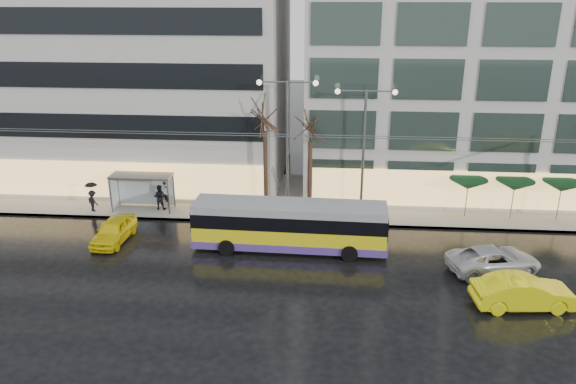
# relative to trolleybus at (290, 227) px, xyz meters

# --- Properties ---
(ground) EXTENTS (140.00, 140.00, 0.00)m
(ground) POSITION_rel_trolleybus_xyz_m (-2.58, -5.32, -1.42)
(ground) COLOR black
(ground) RESTS_ON ground
(sidewalk) EXTENTS (80.00, 10.00, 0.15)m
(sidewalk) POSITION_rel_trolleybus_xyz_m (-0.58, 8.68, -1.35)
(sidewalk) COLOR gray
(sidewalk) RESTS_ON ground
(kerb) EXTENTS (80.00, 0.10, 0.15)m
(kerb) POSITION_rel_trolleybus_xyz_m (-0.58, 3.73, -1.35)
(kerb) COLOR slate
(kerb) RESTS_ON ground
(building_left) EXTENTS (34.00, 14.00, 22.00)m
(building_left) POSITION_rel_trolleybus_xyz_m (-18.58, 13.68, 9.73)
(building_left) COLOR #BAB8B2
(building_left) RESTS_ON sidewalk
(building_right) EXTENTS (32.00, 14.00, 25.00)m
(building_right) POSITION_rel_trolleybus_xyz_m (16.42, 13.68, 11.23)
(building_right) COLOR #BAB8B2
(building_right) RESTS_ON sidewalk
(trolleybus) EXTENTS (11.42, 4.58, 5.26)m
(trolleybus) POSITION_rel_trolleybus_xyz_m (0.00, 0.00, 0.00)
(trolleybus) COLOR gold
(trolleybus) RESTS_ON ground
(catenary) EXTENTS (42.24, 5.12, 7.00)m
(catenary) POSITION_rel_trolleybus_xyz_m (-1.58, 2.62, 2.83)
(catenary) COLOR #595B60
(catenary) RESTS_ON ground
(bus_shelter) EXTENTS (4.20, 1.60, 2.51)m
(bus_shelter) POSITION_rel_trolleybus_xyz_m (-10.96, 5.37, 0.54)
(bus_shelter) COLOR #595B60
(bus_shelter) RESTS_ON sidewalk
(street_lamp_near) EXTENTS (3.96, 0.36, 9.03)m
(street_lamp_near) POSITION_rel_trolleybus_xyz_m (-0.58, 5.48, 4.57)
(street_lamp_near) COLOR #595B60
(street_lamp_near) RESTS_ON sidewalk
(street_lamp_far) EXTENTS (3.96, 0.36, 8.53)m
(street_lamp_far) POSITION_rel_trolleybus_xyz_m (4.42, 5.48, 4.29)
(street_lamp_far) COLOR #595B60
(street_lamp_far) RESTS_ON sidewalk
(tree_a) EXTENTS (3.20, 3.20, 8.40)m
(tree_a) POSITION_rel_trolleybus_xyz_m (-2.08, 5.68, 5.66)
(tree_a) COLOR black
(tree_a) RESTS_ON sidewalk
(tree_b) EXTENTS (3.20, 3.20, 7.70)m
(tree_b) POSITION_rel_trolleybus_xyz_m (0.92, 5.88, 4.97)
(tree_b) COLOR black
(tree_b) RESTS_ON sidewalk
(parasol_a) EXTENTS (2.50, 2.50, 2.65)m
(parasol_a) POSITION_rel_trolleybus_xyz_m (11.42, 5.68, 1.02)
(parasol_a) COLOR #595B60
(parasol_a) RESTS_ON sidewalk
(parasol_b) EXTENTS (2.50, 2.50, 2.65)m
(parasol_b) POSITION_rel_trolleybus_xyz_m (14.42, 5.68, 1.02)
(parasol_b) COLOR #595B60
(parasol_b) RESTS_ON sidewalk
(parasol_c) EXTENTS (2.50, 2.50, 2.65)m
(parasol_c) POSITION_rel_trolleybus_xyz_m (17.42, 5.68, 1.02)
(parasol_c) COLOR #595B60
(parasol_c) RESTS_ON sidewalk
(taxi_a) EXTENTS (1.91, 4.27, 1.42)m
(taxi_a) POSITION_rel_trolleybus_xyz_m (-10.81, 0.23, -0.71)
(taxi_a) COLOR yellow
(taxi_a) RESTS_ON ground
(taxi_b) EXTENTS (5.03, 2.18, 1.61)m
(taxi_b) POSITION_rel_trolleybus_xyz_m (11.82, -5.50, -0.62)
(taxi_b) COLOR #F4EF0C
(taxi_b) RESTS_ON ground
(sedan_silver) EXTENTS (5.51, 3.59, 1.41)m
(sedan_silver) POSITION_rel_trolleybus_xyz_m (11.34, -1.89, -0.72)
(sedan_silver) COLOR silver
(sedan_silver) RESTS_ON ground
(pedestrian_a) EXTENTS (1.27, 1.28, 2.19)m
(pedestrian_a) POSITION_rel_trolleybus_xyz_m (-9.23, 6.00, 0.14)
(pedestrian_a) COLOR black
(pedestrian_a) RESTS_ON sidewalk
(pedestrian_b) EXTENTS (0.87, 0.69, 1.77)m
(pedestrian_b) POSITION_rel_trolleybus_xyz_m (-9.47, 5.33, -0.39)
(pedestrian_b) COLOR black
(pedestrian_b) RESTS_ON sidewalk
(pedestrian_c) EXTENTS (1.13, 1.13, 2.11)m
(pedestrian_c) POSITION_rel_trolleybus_xyz_m (-13.93, 4.56, -0.15)
(pedestrian_c) COLOR black
(pedestrian_c) RESTS_ON sidewalk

